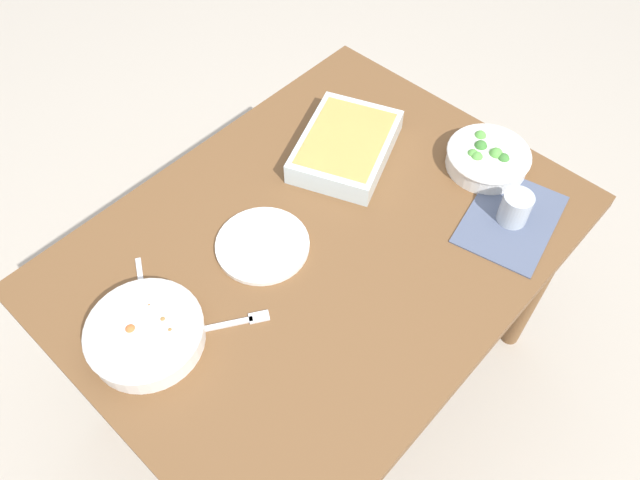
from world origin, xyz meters
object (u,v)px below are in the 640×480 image
(stew_bowl, at_px, (146,333))
(broccoli_bowl, at_px, (487,158))
(baking_dish, at_px, (346,145))
(spoon_by_stew, at_px, (143,299))
(side_plate, at_px, (263,245))
(fork_on_table, at_px, (235,322))
(drink_cup, at_px, (515,210))

(stew_bowl, distance_m, broccoli_bowl, 0.93)
(broccoli_bowl, relative_size, baking_dish, 0.59)
(broccoli_bowl, xyz_separation_m, spoon_by_stew, (0.85, -0.32, -0.03))
(broccoli_bowl, xyz_separation_m, side_plate, (0.57, -0.24, -0.02))
(spoon_by_stew, bearing_deg, side_plate, 162.65)
(stew_bowl, xyz_separation_m, broccoli_bowl, (-0.90, 0.24, -0.00))
(stew_bowl, relative_size, fork_on_table, 1.56)
(broccoli_bowl, height_order, fork_on_table, broccoli_bowl)
(broccoli_bowl, relative_size, drink_cup, 2.52)
(drink_cup, distance_m, side_plate, 0.60)
(stew_bowl, bearing_deg, side_plate, -179.96)
(spoon_by_stew, bearing_deg, baking_dish, 177.13)
(drink_cup, bearing_deg, fork_on_table, -23.58)
(broccoli_bowl, xyz_separation_m, fork_on_table, (0.75, -0.14, -0.03))
(spoon_by_stew, relative_size, fork_on_table, 1.01)
(drink_cup, height_order, spoon_by_stew, drink_cup)
(side_plate, bearing_deg, spoon_by_stew, -17.35)
(stew_bowl, relative_size, side_plate, 1.12)
(broccoli_bowl, bearing_deg, baking_dish, -53.74)
(drink_cup, bearing_deg, baking_dish, -76.29)
(broccoli_bowl, bearing_deg, fork_on_table, -10.22)
(baking_dish, relative_size, side_plate, 1.64)
(broccoli_bowl, distance_m, spoon_by_stew, 0.91)
(side_plate, height_order, spoon_by_stew, side_plate)
(spoon_by_stew, bearing_deg, broccoli_bowl, 159.10)
(broccoli_bowl, relative_size, fork_on_table, 1.36)
(stew_bowl, distance_m, spoon_by_stew, 0.11)
(stew_bowl, distance_m, drink_cup, 0.88)
(side_plate, distance_m, fork_on_table, 0.21)
(baking_dish, distance_m, drink_cup, 0.45)
(stew_bowl, relative_size, drink_cup, 2.89)
(stew_bowl, distance_m, fork_on_table, 0.18)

